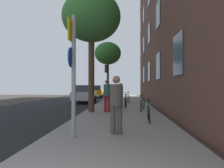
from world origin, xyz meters
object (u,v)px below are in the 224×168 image
at_px(bicycle_0, 149,113).
at_px(car_0, 84,94).
at_px(bicycle_3, 128,99).
at_px(pedestrian_1, 107,93).
at_px(tree_far, 108,54).
at_px(tree_near, 91,18).
at_px(bicycle_2, 125,102).
at_px(bicycle_1, 142,104).
at_px(car_1, 96,91).
at_px(traffic_light, 107,76).
at_px(pedestrian_2, 120,93).
at_px(pedestrian_0, 116,101).
at_px(sign_post, 73,66).

bearing_deg(bicycle_0, car_0, 113.47).
xyz_separation_m(bicycle_3, pedestrian_1, (-1.23, -5.89, 0.64)).
bearing_deg(tree_far, car_0, -116.01).
height_order(tree_near, bicycle_2, tree_near).
bearing_deg(bicycle_1, tree_far, 104.59).
bearing_deg(bicycle_3, bicycle_0, -85.47).
distance_m(pedestrian_1, car_1, 17.88).
bearing_deg(bicycle_0, traffic_light, 102.36).
bearing_deg(pedestrian_2, bicycle_3, 79.75).
xyz_separation_m(bicycle_2, pedestrian_0, (-0.30, -7.66, 0.63)).
distance_m(tree_far, bicycle_1, 12.25).
xyz_separation_m(bicycle_1, car_0, (-4.73, 7.13, 0.35)).
bearing_deg(traffic_light, bicycle_2, -75.88).
xyz_separation_m(sign_post, bicycle_3, (1.72, 11.81, -1.59)).
distance_m(pedestrian_0, car_1, 23.38).
height_order(bicycle_0, bicycle_1, bicycle_1).
height_order(bicycle_1, bicycle_2, bicycle_1).
xyz_separation_m(car_0, car_1, (-0.30, 9.88, 0.00)).
xyz_separation_m(tree_near, bicycle_0, (2.82, -3.05, -4.90)).
bearing_deg(pedestrian_0, tree_far, 95.31).
bearing_deg(car_1, traffic_light, -74.63).
relative_size(tree_near, car_1, 1.62).
xyz_separation_m(bicycle_0, pedestrian_1, (-1.94, 3.04, 0.67)).
height_order(traffic_light, tree_near, tree_near).
height_order(traffic_light, tree_far, tree_far).
distance_m(traffic_light, car_1, 8.71).
relative_size(pedestrian_1, pedestrian_2, 1.08).
bearing_deg(tree_far, sign_post, -88.76).
distance_m(bicycle_2, car_1, 15.95).
height_order(traffic_light, pedestrian_0, traffic_light).
distance_m(bicycle_0, bicycle_3, 8.96).
height_order(tree_far, bicycle_1, tree_far).
height_order(bicycle_0, bicycle_2, bicycle_2).
xyz_separation_m(tree_far, bicycle_1, (2.86, -10.98, -4.62)).
bearing_deg(sign_post, pedestrian_2, 82.43).
distance_m(bicycle_1, bicycle_3, 5.34).
xyz_separation_m(traffic_light, bicycle_3, (2.02, -3.51, -2.09)).
xyz_separation_m(bicycle_0, car_1, (-4.99, 20.66, 0.37)).
xyz_separation_m(bicycle_0, bicycle_3, (-0.71, 8.93, 0.04)).
distance_m(traffic_light, bicycle_0, 12.91).
relative_size(bicycle_2, car_0, 0.39).
bearing_deg(tree_near, traffic_light, 89.41).
relative_size(bicycle_0, bicycle_1, 1.00).
bearing_deg(bicycle_0, bicycle_1, 89.18).
bearing_deg(pedestrian_2, bicycle_0, -77.88).
xyz_separation_m(pedestrian_2, car_1, (-3.73, 14.79, -0.22)).
relative_size(sign_post, tree_near, 0.51).
relative_size(traffic_light, car_0, 0.87).
relative_size(tree_near, pedestrian_0, 3.85).
distance_m(sign_post, car_1, 23.72).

